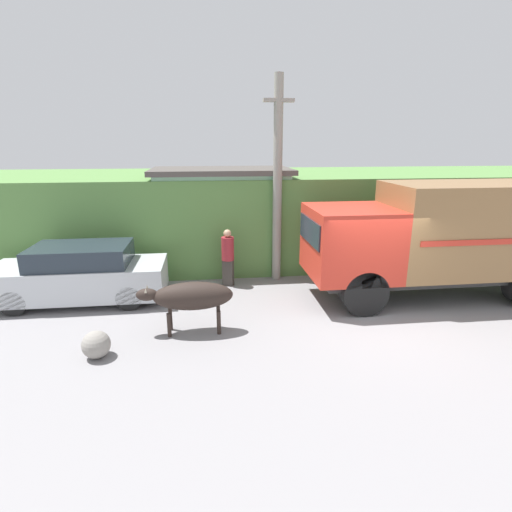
{
  "coord_description": "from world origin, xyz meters",
  "views": [
    {
      "loc": [
        -4.03,
        -8.76,
        4.25
      ],
      "look_at": [
        -2.89,
        0.48,
        1.58
      ],
      "focal_mm": 28.0,
      "sensor_mm": 36.0,
      "label": 1
    }
  ],
  "objects": [
    {
      "name": "building_backdrop",
      "position": [
        -3.52,
        4.64,
        1.72
      ],
      "size": [
        4.55,
        2.7,
        3.41
      ],
      "color": "#8CC69E",
      "rests_on": "ground_plane"
    },
    {
      "name": "ground_plane",
      "position": [
        0.0,
        0.0,
        0.0
      ],
      "size": [
        60.0,
        60.0,
        0.0
      ],
      "primitive_type": "plane",
      "color": "gray"
    },
    {
      "name": "parked_suv",
      "position": [
        -7.52,
        2.03,
        0.77
      ],
      "size": [
        4.57,
        1.76,
        1.59
      ],
      "rotation": [
        0.0,
        0.0,
        -0.06
      ],
      "color": "silver",
      "rests_on": "ground_plane"
    },
    {
      "name": "roadside_rock",
      "position": [
        -6.36,
        -1.13,
        0.28
      ],
      "size": [
        0.57,
        0.57,
        0.57
      ],
      "color": "gray",
      "rests_on": "ground_plane"
    },
    {
      "name": "brown_cow",
      "position": [
        -4.45,
        -0.22,
        0.88
      ],
      "size": [
        2.16,
        0.65,
        1.21
      ],
      "rotation": [
        0.0,
        0.0,
        0.21
      ],
      "color": "#2D231E",
      "rests_on": "ground_plane"
    },
    {
      "name": "utility_pole",
      "position": [
        -1.89,
        3.25,
        3.16
      ],
      "size": [
        0.9,
        0.27,
        6.13
      ],
      "color": "gray",
      "rests_on": "ground_plane"
    },
    {
      "name": "cargo_truck",
      "position": [
        2.46,
        1.15,
        1.8
      ],
      "size": [
        7.34,
        2.29,
        3.19
      ],
      "rotation": [
        0.0,
        0.0,
        0.03
      ],
      "color": "#2D2D2D",
      "rests_on": "ground_plane"
    },
    {
      "name": "hillside_embankment",
      "position": [
        0.0,
        6.46,
        1.56
      ],
      "size": [
        32.0,
        6.11,
        3.12
      ],
      "color": "#568442",
      "rests_on": "ground_plane"
    },
    {
      "name": "pedestrian_on_hill",
      "position": [
        -3.45,
        2.81,
        0.95
      ],
      "size": [
        0.48,
        0.48,
        1.75
      ],
      "rotation": [
        0.0,
        0.0,
        2.8
      ],
      "color": "#38332D",
      "rests_on": "ground_plane"
    }
  ]
}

